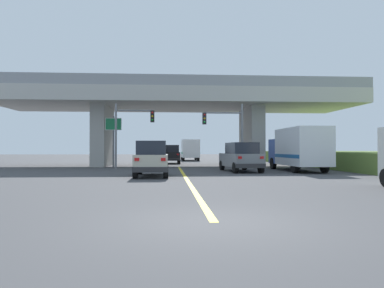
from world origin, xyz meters
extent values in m
plane|color=#424244|center=(0.00, 27.14, 0.00)|extent=(160.00, 160.00, 0.00)
cube|color=#B7B5AD|center=(0.00, 27.14, 6.20)|extent=(33.05, 9.59, 1.29)
cube|color=#A8A69F|center=(-7.07, 27.14, 2.78)|extent=(1.24, 5.75, 5.56)
cube|color=#A8A69F|center=(7.07, 27.14, 2.78)|extent=(1.24, 5.75, 5.56)
cube|color=gray|center=(0.00, 22.49, 7.29)|extent=(33.05, 0.20, 0.90)
cube|color=gray|center=(0.00, 31.79, 7.29)|extent=(33.05, 0.20, 0.90)
cube|color=yellow|center=(0.00, 12.21, 0.00)|extent=(0.20, 24.43, 0.01)
cube|color=#B7B29E|center=(-1.89, 13.52, 0.81)|extent=(1.82, 4.37, 0.90)
cube|color=#1E232D|center=(-1.89, 13.19, 1.64)|extent=(1.60, 2.40, 0.76)
cube|color=#2D2D30|center=(-1.89, 11.38, 0.50)|extent=(1.85, 0.20, 0.28)
cube|color=red|center=(-2.57, 11.31, 1.03)|extent=(0.24, 0.06, 0.16)
cube|color=red|center=(-1.21, 11.31, 1.03)|extent=(0.24, 0.06, 0.16)
cylinder|color=black|center=(-2.70, 15.15, 0.36)|extent=(0.26, 0.72, 0.72)
cylinder|color=black|center=(-1.08, 15.15, 0.36)|extent=(0.26, 0.72, 0.72)
cylinder|color=black|center=(-2.70, 11.88, 0.36)|extent=(0.26, 0.72, 0.72)
cylinder|color=black|center=(-1.08, 11.88, 0.36)|extent=(0.26, 0.72, 0.72)
cube|color=slate|center=(4.09, 17.69, 0.81)|extent=(2.34, 4.94, 0.90)
cube|color=#1E232D|center=(4.12, 17.33, 1.64)|extent=(1.92, 2.77, 0.76)
cube|color=#2D2D30|center=(4.30, 15.36, 0.50)|extent=(1.98, 0.37, 0.28)
cube|color=red|center=(3.58, 15.22, 1.03)|extent=(0.24, 0.08, 0.16)
cube|color=red|center=(5.02, 15.35, 1.03)|extent=(0.24, 0.08, 0.16)
cylinder|color=black|center=(3.07, 19.45, 0.36)|extent=(0.32, 0.74, 0.72)
cylinder|color=black|center=(4.79, 19.60, 0.36)|extent=(0.32, 0.74, 0.72)
cylinder|color=black|center=(3.39, 15.78, 0.36)|extent=(0.32, 0.74, 0.72)
cylinder|color=black|center=(5.11, 15.93, 0.36)|extent=(0.32, 0.74, 0.72)
cube|color=navy|center=(8.35, 20.78, 1.40)|extent=(2.20, 2.00, 1.90)
cube|color=silver|center=(8.35, 17.15, 1.74)|extent=(2.31, 5.26, 2.58)
cube|color=#195999|center=(8.35, 17.15, 1.10)|extent=(2.33, 5.15, 0.24)
cylinder|color=black|center=(7.35, 20.78, 0.45)|extent=(0.30, 0.90, 0.90)
cylinder|color=black|center=(9.35, 20.78, 0.45)|extent=(0.30, 0.90, 0.90)
cylinder|color=black|center=(7.35, 15.83, 0.45)|extent=(0.30, 0.90, 0.90)
cylinder|color=black|center=(9.35, 15.83, 0.45)|extent=(0.30, 0.90, 0.90)
cube|color=black|center=(-0.61, 32.88, 0.81)|extent=(1.89, 4.48, 0.90)
cube|color=#1E232D|center=(-0.61, 32.54, 1.64)|extent=(1.66, 2.46, 0.76)
cube|color=#2D2D30|center=(-0.61, 30.69, 0.50)|extent=(1.93, 0.20, 0.28)
cube|color=red|center=(-1.32, 30.62, 1.03)|extent=(0.24, 0.06, 0.16)
cube|color=red|center=(0.10, 30.62, 1.03)|extent=(0.24, 0.06, 0.16)
cylinder|color=black|center=(-1.45, 34.57, 0.36)|extent=(0.26, 0.72, 0.72)
cylinder|color=black|center=(0.24, 34.57, 0.36)|extent=(0.26, 0.72, 0.72)
cylinder|color=black|center=(-1.45, 31.19, 0.36)|extent=(0.26, 0.72, 0.72)
cylinder|color=black|center=(0.24, 31.19, 0.36)|extent=(0.26, 0.72, 0.72)
cylinder|color=slate|center=(5.18, 22.32, 2.67)|extent=(0.18, 0.18, 5.34)
cylinder|color=slate|center=(3.61, 22.32, 4.57)|extent=(3.15, 0.12, 0.12)
cube|color=#232326|center=(2.03, 22.32, 4.09)|extent=(0.32, 0.26, 0.96)
sphere|color=red|center=(2.03, 22.17, 4.39)|extent=(0.16, 0.16, 0.16)
sphere|color=gold|center=(2.03, 22.17, 4.09)|extent=(0.16, 0.16, 0.16)
sphere|color=green|center=(2.03, 22.17, 3.79)|extent=(0.16, 0.16, 0.16)
cylinder|color=slate|center=(-5.18, 22.32, 2.63)|extent=(0.18, 0.18, 5.27)
cylinder|color=slate|center=(-3.71, 22.32, 4.73)|extent=(2.95, 0.12, 0.12)
cube|color=black|center=(-2.23, 22.32, 4.25)|extent=(0.32, 0.26, 0.96)
sphere|color=red|center=(-2.23, 22.17, 4.55)|extent=(0.16, 0.16, 0.16)
sphere|color=gold|center=(-2.23, 22.17, 4.25)|extent=(0.16, 0.16, 0.16)
sphere|color=green|center=(-2.23, 22.17, 3.95)|extent=(0.16, 0.16, 0.16)
cylinder|color=#56595E|center=(-5.65, 24.23, 2.20)|extent=(0.14, 0.14, 4.41)
cube|color=#197242|center=(-5.65, 24.17, 3.73)|extent=(1.31, 0.08, 0.96)
cube|color=white|center=(-5.65, 24.17, 3.73)|extent=(1.39, 0.04, 1.04)
cube|color=silver|center=(2.12, 45.79, 1.40)|extent=(2.20, 2.00, 1.90)
cube|color=silver|center=(2.12, 42.46, 1.66)|extent=(2.31, 4.66, 2.41)
cube|color=#197F4C|center=(2.12, 42.46, 1.05)|extent=(2.33, 4.57, 0.24)
cylinder|color=black|center=(1.12, 45.79, 0.45)|extent=(0.30, 0.90, 0.90)
cylinder|color=black|center=(3.12, 45.79, 0.45)|extent=(0.30, 0.90, 0.90)
cylinder|color=black|center=(1.12, 41.29, 0.45)|extent=(0.30, 0.90, 0.90)
cylinder|color=black|center=(3.12, 41.29, 0.45)|extent=(0.30, 0.90, 0.90)
camera|label=1|loc=(-0.99, -7.73, 1.55)|focal=34.33mm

